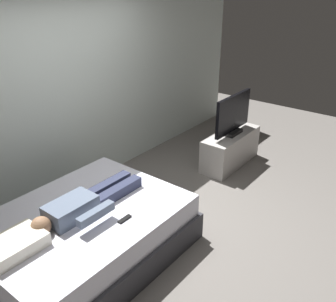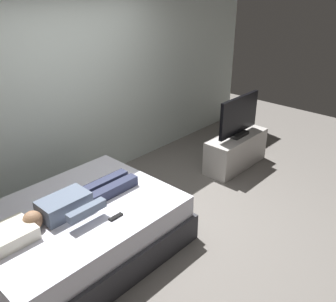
{
  "view_description": "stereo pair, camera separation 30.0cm",
  "coord_description": "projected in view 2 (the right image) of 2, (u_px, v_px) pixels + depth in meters",
  "views": [
    {
      "loc": [
        -2.69,
        -2.06,
        2.62
      ],
      "look_at": [
        0.49,
        0.44,
        0.69
      ],
      "focal_mm": 39.55,
      "sensor_mm": 36.0,
      "label": 1
    },
    {
      "loc": [
        -2.5,
        -2.29,
        2.62
      ],
      "look_at": [
        0.49,
        0.44,
        0.69
      ],
      "focal_mm": 39.55,
      "sensor_mm": 36.0,
      "label": 2
    }
  ],
  "objects": [
    {
      "name": "person",
      "position": [
        77.0,
        201.0,
        3.62
      ],
      "size": [
        1.26,
        0.46,
        0.18
      ],
      "color": "slate",
      "rests_on": "bed"
    },
    {
      "name": "tv_stand",
      "position": [
        236.0,
        151.0,
        5.51
      ],
      "size": [
        1.1,
        0.4,
        0.5
      ],
      "primitive_type": "cube",
      "color": "#B7B2AD",
      "rests_on": "ground"
    },
    {
      "name": "bed",
      "position": [
        77.0,
        232.0,
        3.76
      ],
      "size": [
        2.03,
        1.53,
        0.54
      ],
      "color": "#333338",
      "rests_on": "ground"
    },
    {
      "name": "pillow",
      "position": [
        5.0,
        237.0,
        3.15
      ],
      "size": [
        0.48,
        0.34,
        0.12
      ],
      "primitive_type": "cube",
      "color": "silver",
      "rests_on": "bed"
    },
    {
      "name": "back_wall",
      "position": [
        96.0,
        78.0,
        4.86
      ],
      "size": [
        6.4,
        0.1,
        2.8
      ],
      "primitive_type": "cube",
      "color": "silver",
      "rests_on": "ground"
    },
    {
      "name": "tv",
      "position": [
        239.0,
        117.0,
        5.28
      ],
      "size": [
        0.88,
        0.2,
        0.59
      ],
      "color": "black",
      "rests_on": "tv_stand"
    },
    {
      "name": "remote",
      "position": [
        116.0,
        217.0,
        3.5
      ],
      "size": [
        0.15,
        0.04,
        0.02
      ],
      "primitive_type": "cube",
      "color": "black",
      "rests_on": "bed"
    },
    {
      "name": "ground_plane",
      "position": [
        167.0,
        231.0,
        4.19
      ],
      "size": [
        10.0,
        10.0,
        0.0
      ],
      "primitive_type": "plane",
      "color": "slate"
    }
  ]
}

